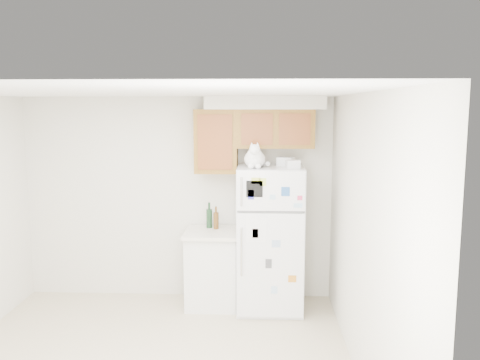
# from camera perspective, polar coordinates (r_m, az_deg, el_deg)

# --- Properties ---
(room_shell) EXTENTS (3.84, 4.04, 2.52)m
(room_shell) POSITION_cam_1_polar(r_m,az_deg,el_deg) (4.58, -9.11, -0.78)
(room_shell) COLOR silver
(room_shell) RESTS_ON ground_plane
(refrigerator) EXTENTS (0.76, 0.78, 1.70)m
(refrigerator) POSITION_cam_1_polar(r_m,az_deg,el_deg) (5.99, 3.39, -6.57)
(refrigerator) COLOR white
(refrigerator) RESTS_ON ground_plane
(base_counter) EXTENTS (0.64, 0.64, 0.92)m
(base_counter) POSITION_cam_1_polar(r_m,az_deg,el_deg) (6.20, -3.14, -9.81)
(base_counter) COLOR white
(base_counter) RESTS_ON ground_plane
(cat) EXTENTS (0.29, 0.43, 0.30)m
(cat) POSITION_cam_1_polar(r_m,az_deg,el_deg) (5.69, 1.68, 2.50)
(cat) COLOR white
(cat) RESTS_ON refrigerator
(storage_box_back) EXTENTS (0.22, 0.19, 0.10)m
(storage_box_back) POSITION_cam_1_polar(r_m,az_deg,el_deg) (5.90, 5.15, 2.07)
(storage_box_back) COLOR white
(storage_box_back) RESTS_ON refrigerator
(storage_box_front) EXTENTS (0.17, 0.14, 0.09)m
(storage_box_front) POSITION_cam_1_polar(r_m,az_deg,el_deg) (5.70, 5.93, 1.79)
(storage_box_front) COLOR white
(storage_box_front) RESTS_ON refrigerator
(bottle_green) EXTENTS (0.07, 0.07, 0.31)m
(bottle_green) POSITION_cam_1_polar(r_m,az_deg,el_deg) (6.19, -3.47, -3.96)
(bottle_green) COLOR #19381E
(bottle_green) RESTS_ON base_counter
(bottle_amber) EXTENTS (0.06, 0.06, 0.27)m
(bottle_amber) POSITION_cam_1_polar(r_m,az_deg,el_deg) (6.13, -2.71, -4.25)
(bottle_amber) COLOR #593814
(bottle_amber) RESTS_ON base_counter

